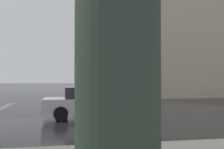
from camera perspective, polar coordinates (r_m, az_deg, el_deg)
The scene contains 4 objects.
haussmann_block_corner at distance 33.32m, azimuth 11.50°, elevation 13.20°, with size 16.43×21.83×20.37m.
billboard_column at distance 3.55m, azimuth 1.28°, elevation -1.06°, with size 1.25×1.25×3.16m.
car_silver at distance 11.93m, azimuth -5.01°, elevation -5.95°, with size 1.85×4.10×1.41m.
pedestrian_far_down_pavement at distance 5.31m, azimuth -1.97°, elevation -7.92°, with size 0.37×0.46×1.68m.
Camera 1 is at (-9.35, -5.71, 1.77)m, focal length 40.88 mm.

